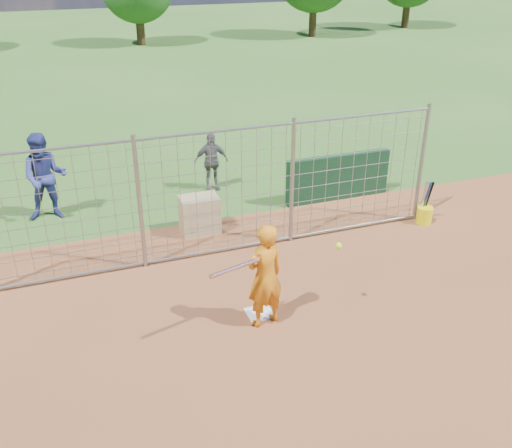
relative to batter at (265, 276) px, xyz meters
name	(u,v)px	position (x,y,z in m)	size (l,w,h in m)	color
ground	(256,307)	(0.01, 0.46, -0.89)	(100.00, 100.00, 0.00)	#2D591E
infield_dirt	(338,436)	(0.01, -2.54, -0.88)	(18.00, 18.00, 0.00)	brown
home_plate	(260,313)	(0.01, 0.26, -0.88)	(0.43, 0.43, 0.02)	silver
dugout_wall	(338,177)	(3.41, 4.06, -0.34)	(2.60, 0.20, 1.10)	#11381E
batter	(265,276)	(0.00, 0.00, 0.00)	(0.65, 0.42, 1.77)	orange
bystander_a	(45,177)	(-3.07, 5.29, 0.09)	(0.95, 0.74, 1.96)	navy
bystander_b	(211,161)	(0.76, 5.67, -0.16)	(0.85, 0.36, 1.46)	#505055
equipment_bin	(200,215)	(-0.13, 3.50, -0.49)	(0.80, 0.55, 0.80)	tan
equipment_in_play	(261,262)	(-0.15, -0.24, 0.41)	(2.20, 0.29, 0.10)	silver
bucket_with_bats	(424,213)	(4.59, 2.21, -0.64)	(0.34, 0.34, 0.98)	yellow
backstop_fence	(219,195)	(0.01, 2.46, 0.37)	(9.08, 0.08, 2.60)	gray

